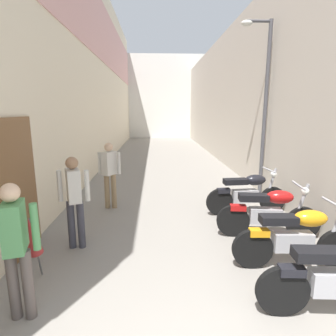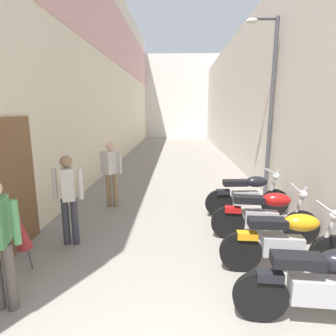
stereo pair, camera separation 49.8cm
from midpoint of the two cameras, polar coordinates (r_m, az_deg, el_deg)
The scene contains 12 objects.
ground_plane at distance 10.58m, azimuth -1.71°, elevation -0.80°, with size 38.81×38.81×0.00m, color gray.
building_left at distance 12.66m, azimuth -15.33°, elevation 18.47°, with size 0.45×22.81×7.65m.
building_right at distance 12.68m, azimuth 11.08°, elevation 13.71°, with size 0.45×22.81×5.56m.
building_far_end at distance 24.76m, azimuth -2.35°, elevation 14.26°, with size 8.16×2.00×6.77m, color silver.
motorcycle_second at distance 4.47m, azimuth 21.97°, elevation -12.90°, with size 1.85×0.58×1.04m.
motorcycle_third at distance 5.34m, azimuth 17.47°, elevation -8.53°, with size 1.85×0.58×1.04m.
motorcycle_fourth at distance 6.42m, azimuth 13.81°, elevation -4.88°, with size 1.85×0.58×1.04m.
pedestrian_by_doorway at distance 3.60m, azimuth -32.36°, elevation -12.81°, with size 0.52×0.38×1.57m.
pedestrian_mid_alley at distance 4.94m, azimuth -21.44°, elevation -5.38°, with size 0.52×0.39×1.57m.
pedestrian_further_down at distance 6.70m, azimuth -13.97°, elevation -0.52°, with size 0.52×0.39×1.57m.
umbrella_leaning at distance 4.27m, azimuth -29.19°, elevation -12.17°, with size 0.20×0.35×0.97m.
street_lamp at distance 7.63m, azimuth 16.96°, elevation 13.69°, with size 0.79×0.18×4.46m.
Camera 1 is at (-0.41, -0.92, 2.30)m, focal length 29.77 mm.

